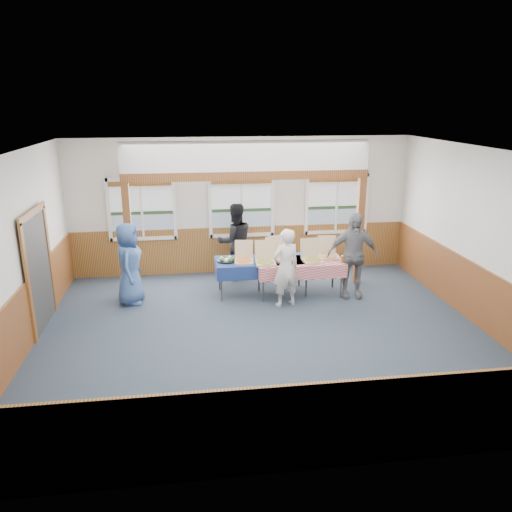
{
  "coord_description": "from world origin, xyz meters",
  "views": [
    {
      "loc": [
        -1.23,
        -8.01,
        3.97
      ],
      "look_at": [
        0.01,
        1.0,
        1.14
      ],
      "focal_mm": 35.0,
      "sensor_mm": 36.0,
      "label": 1
    }
  ],
  "objects_px": {
    "table_right": "(300,263)",
    "woman_black": "(235,242)",
    "table_left": "(262,262)",
    "man_blue": "(129,264)",
    "woman_white": "(286,268)",
    "person_grey": "(353,255)"
  },
  "relations": [
    {
      "from": "table_right",
      "to": "woman_black",
      "type": "height_order",
      "value": "woman_black"
    },
    {
      "from": "table_left",
      "to": "man_blue",
      "type": "xyz_separation_m",
      "value": [
        -2.73,
        -0.15,
        0.14
      ]
    },
    {
      "from": "table_left",
      "to": "table_right",
      "type": "xyz_separation_m",
      "value": [
        0.78,
        -0.17,
        -0.0
      ]
    },
    {
      "from": "table_left",
      "to": "woman_white",
      "type": "distance_m",
      "value": 0.81
    },
    {
      "from": "table_right",
      "to": "man_blue",
      "type": "relative_size",
      "value": 1.11
    },
    {
      "from": "table_right",
      "to": "person_grey",
      "type": "bearing_deg",
      "value": -15.75
    },
    {
      "from": "table_left",
      "to": "person_grey",
      "type": "distance_m",
      "value": 1.9
    },
    {
      "from": "table_left",
      "to": "person_grey",
      "type": "relative_size",
      "value": 1.18
    },
    {
      "from": "table_right",
      "to": "woman_black",
      "type": "distance_m",
      "value": 1.74
    },
    {
      "from": "table_right",
      "to": "person_grey",
      "type": "xyz_separation_m",
      "value": [
        1.06,
        -0.25,
        0.21
      ]
    },
    {
      "from": "table_right",
      "to": "woman_white",
      "type": "distance_m",
      "value": 0.69
    },
    {
      "from": "man_blue",
      "to": "person_grey",
      "type": "relative_size",
      "value": 0.93
    },
    {
      "from": "man_blue",
      "to": "woman_black",
      "type": "bearing_deg",
      "value": -58.41
    },
    {
      "from": "woman_white",
      "to": "man_blue",
      "type": "height_order",
      "value": "man_blue"
    },
    {
      "from": "table_left",
      "to": "table_right",
      "type": "relative_size",
      "value": 1.15
    },
    {
      "from": "table_right",
      "to": "person_grey",
      "type": "height_order",
      "value": "person_grey"
    },
    {
      "from": "table_left",
      "to": "table_right",
      "type": "height_order",
      "value": "same"
    },
    {
      "from": "woman_black",
      "to": "person_grey",
      "type": "height_order",
      "value": "person_grey"
    },
    {
      "from": "woman_white",
      "to": "man_blue",
      "type": "bearing_deg",
      "value": -28.19
    },
    {
      "from": "table_right",
      "to": "woman_white",
      "type": "height_order",
      "value": "woman_white"
    },
    {
      "from": "table_right",
      "to": "woman_black",
      "type": "relative_size",
      "value": 1.05
    },
    {
      "from": "man_blue",
      "to": "person_grey",
      "type": "height_order",
      "value": "person_grey"
    }
  ]
}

